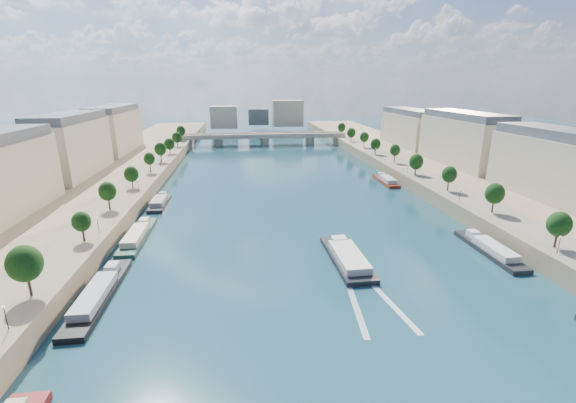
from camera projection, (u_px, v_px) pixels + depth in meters
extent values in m
plane|color=#0B2733|center=(291.00, 208.00, 132.83)|extent=(700.00, 700.00, 0.00)
cube|color=#9E8460|center=(69.00, 209.00, 123.83)|extent=(44.00, 520.00, 5.00)
cube|color=#9E8460|center=(486.00, 194.00, 140.35)|extent=(44.00, 520.00, 5.00)
cube|color=gray|center=(117.00, 200.00, 124.80)|extent=(14.00, 520.00, 0.10)
cube|color=gray|center=(448.00, 189.00, 137.88)|extent=(14.00, 520.00, 0.10)
cylinder|color=#382B1E|center=(30.00, 282.00, 69.45)|extent=(0.50, 0.50, 3.82)
ellipsoid|color=black|center=(26.00, 264.00, 68.39)|extent=(4.80, 4.80, 5.52)
cylinder|color=#382B1E|center=(81.00, 233.00, 92.22)|extent=(0.50, 0.50, 3.82)
ellipsoid|color=black|center=(79.00, 219.00, 91.17)|extent=(4.80, 4.80, 5.52)
cylinder|color=#382B1E|center=(113.00, 203.00, 115.00)|extent=(0.50, 0.50, 3.82)
ellipsoid|color=black|center=(111.00, 192.00, 113.94)|extent=(4.80, 4.80, 5.52)
cylinder|color=#382B1E|center=(134.00, 183.00, 137.77)|extent=(0.50, 0.50, 3.82)
ellipsoid|color=black|center=(132.00, 173.00, 136.71)|extent=(4.80, 4.80, 5.52)
cylinder|color=#382B1E|center=(149.00, 169.00, 160.54)|extent=(0.50, 0.50, 3.82)
ellipsoid|color=black|center=(148.00, 161.00, 159.49)|extent=(4.80, 4.80, 5.52)
cylinder|color=#382B1E|center=(160.00, 158.00, 183.32)|extent=(0.50, 0.50, 3.82)
ellipsoid|color=black|center=(159.00, 151.00, 182.26)|extent=(4.80, 4.80, 5.52)
cylinder|color=#382B1E|center=(169.00, 150.00, 206.09)|extent=(0.50, 0.50, 3.82)
ellipsoid|color=black|center=(168.00, 143.00, 205.03)|extent=(4.80, 4.80, 5.52)
cylinder|color=#382B1E|center=(176.00, 144.00, 228.86)|extent=(0.50, 0.50, 3.82)
ellipsoid|color=black|center=(175.00, 137.00, 227.81)|extent=(4.80, 4.80, 5.52)
cylinder|color=#382B1E|center=(182.00, 138.00, 251.64)|extent=(0.50, 0.50, 3.82)
ellipsoid|color=black|center=(181.00, 133.00, 250.58)|extent=(4.80, 4.80, 5.52)
cylinder|color=#382B1E|center=(551.00, 237.00, 89.66)|extent=(0.50, 0.50, 3.82)
ellipsoid|color=black|center=(555.00, 222.00, 88.60)|extent=(4.80, 4.80, 5.52)
cylinder|color=#382B1E|center=(488.00, 206.00, 112.43)|extent=(0.50, 0.50, 3.82)
ellipsoid|color=black|center=(490.00, 194.00, 111.38)|extent=(4.80, 4.80, 5.52)
cylinder|color=#382B1E|center=(446.00, 185.00, 135.20)|extent=(0.50, 0.50, 3.82)
ellipsoid|color=black|center=(448.00, 175.00, 134.15)|extent=(4.80, 4.80, 5.52)
cylinder|color=#382B1E|center=(417.00, 171.00, 157.98)|extent=(0.50, 0.50, 3.82)
ellipsoid|color=black|center=(417.00, 162.00, 156.92)|extent=(4.80, 4.80, 5.52)
cylinder|color=#382B1E|center=(394.00, 160.00, 180.75)|extent=(0.50, 0.50, 3.82)
ellipsoid|color=black|center=(395.00, 152.00, 179.70)|extent=(4.80, 4.80, 5.52)
cylinder|color=#382B1E|center=(377.00, 151.00, 203.52)|extent=(0.50, 0.50, 3.82)
ellipsoid|color=black|center=(377.00, 144.00, 202.47)|extent=(4.80, 4.80, 5.52)
cylinder|color=#382B1E|center=(363.00, 144.00, 226.30)|extent=(0.50, 0.50, 3.82)
ellipsoid|color=black|center=(363.00, 138.00, 225.24)|extent=(4.80, 4.80, 5.52)
cylinder|color=#382B1E|center=(352.00, 139.00, 249.07)|extent=(0.50, 0.50, 3.82)
ellipsoid|color=black|center=(352.00, 133.00, 248.02)|extent=(4.80, 4.80, 5.52)
cylinder|color=#382B1E|center=(342.00, 134.00, 271.84)|extent=(0.50, 0.50, 3.82)
ellipsoid|color=black|center=(343.00, 129.00, 270.79)|extent=(4.80, 4.80, 5.52)
cylinder|color=black|center=(6.00, 319.00, 58.32)|extent=(0.14, 0.14, 4.00)
sphere|color=#FFE5B2|center=(3.00, 307.00, 57.71)|extent=(0.36, 0.36, 0.36)
cylinder|color=black|center=(98.00, 226.00, 96.28)|extent=(0.14, 0.14, 4.00)
sphere|color=#FFE5B2|center=(97.00, 218.00, 95.66)|extent=(0.36, 0.36, 0.36)
cylinder|color=black|center=(138.00, 186.00, 134.24)|extent=(0.14, 0.14, 4.00)
sphere|color=#FFE5B2|center=(137.00, 180.00, 133.62)|extent=(0.36, 0.36, 0.36)
cylinder|color=black|center=(160.00, 163.00, 172.19)|extent=(0.14, 0.14, 4.00)
sphere|color=#FFE5B2|center=(160.00, 158.00, 171.57)|extent=(0.36, 0.36, 0.36)
cylinder|color=black|center=(175.00, 149.00, 210.15)|extent=(0.14, 0.14, 4.00)
sphere|color=#FFE5B2|center=(174.00, 145.00, 209.53)|extent=(0.36, 0.36, 0.36)
cylinder|color=black|center=(559.00, 246.00, 84.60)|extent=(0.14, 0.14, 4.00)
sphere|color=#FFE5B2|center=(561.00, 237.00, 83.98)|extent=(0.36, 0.36, 0.36)
cylinder|color=black|center=(460.00, 195.00, 122.56)|extent=(0.14, 0.14, 4.00)
sphere|color=#FFE5B2|center=(461.00, 189.00, 121.94)|extent=(0.36, 0.36, 0.36)
cylinder|color=black|center=(408.00, 169.00, 160.51)|extent=(0.14, 0.14, 4.00)
sphere|color=#FFE5B2|center=(408.00, 164.00, 159.89)|extent=(0.36, 0.36, 0.36)
cylinder|color=black|center=(376.00, 153.00, 198.47)|extent=(0.14, 0.14, 4.00)
sphere|color=#FFE5B2|center=(376.00, 148.00, 197.85)|extent=(0.36, 0.36, 0.36)
cylinder|color=black|center=(354.00, 141.00, 236.42)|extent=(0.14, 0.14, 4.00)
sphere|color=#FFE5B2|center=(354.00, 138.00, 235.81)|extent=(0.36, 0.36, 0.36)
cube|color=#BEB492|center=(73.00, 150.00, 157.57)|extent=(16.00, 52.00, 20.00)
cube|color=#474C54|center=(68.00, 121.00, 154.16)|extent=(14.72, 50.44, 3.20)
cube|color=#BEB492|center=(116.00, 133.00, 212.61)|extent=(16.00, 52.00, 20.00)
cube|color=#474C54|center=(113.00, 111.00, 209.20)|extent=(14.72, 50.44, 3.20)
cube|color=#BEB492|center=(563.00, 170.00, 122.03)|extent=(16.00, 52.00, 20.00)
cube|color=#474C54|center=(571.00, 133.00, 118.62)|extent=(14.72, 50.44, 3.20)
cube|color=#BEB492|center=(462.00, 143.00, 177.07)|extent=(16.00, 52.00, 20.00)
cube|color=#474C54|center=(466.00, 117.00, 173.66)|extent=(14.72, 50.44, 3.20)
cube|color=#BEB492|center=(409.00, 129.00, 232.11)|extent=(16.00, 52.00, 20.00)
cube|color=#474C54|center=(411.00, 109.00, 228.69)|extent=(14.72, 50.44, 3.20)
cube|color=#BEB492|center=(224.00, 117.00, 324.54)|extent=(22.00, 18.00, 18.00)
cube|color=#BEB492|center=(287.00, 113.00, 339.75)|extent=(26.00, 20.00, 22.00)
cube|color=#474C54|center=(258.00, 117.00, 352.29)|extent=(18.00, 16.00, 14.00)
cube|color=#C1B79E|center=(265.00, 136.00, 266.74)|extent=(112.00, 11.00, 2.20)
cube|color=#C1B79E|center=(265.00, 135.00, 261.56)|extent=(112.00, 0.80, 0.90)
cube|color=#C1B79E|center=(264.00, 133.00, 271.04)|extent=(112.00, 0.80, 0.90)
cylinder|color=#C1B79E|center=(218.00, 142.00, 264.16)|extent=(6.40, 6.40, 5.00)
cylinder|color=#C1B79E|center=(265.00, 141.00, 267.83)|extent=(6.40, 6.40, 5.00)
cylinder|color=#C1B79E|center=(310.00, 141.00, 271.50)|extent=(6.40, 6.40, 5.00)
cube|color=#C1B79E|center=(188.00, 143.00, 261.87)|extent=(6.00, 12.00, 5.00)
cube|color=#C1B79E|center=(338.00, 140.00, 273.79)|extent=(6.00, 12.00, 5.00)
cube|color=black|center=(346.00, 259.00, 93.28)|extent=(7.84, 25.62, 1.82)
cube|color=silver|center=(349.00, 256.00, 90.84)|extent=(6.33, 16.68, 1.64)
cube|color=silver|center=(339.00, 240.00, 100.00)|extent=(3.70, 3.14, 1.80)
cube|color=silver|center=(353.00, 298.00, 76.87)|extent=(3.78, 25.99, 0.04)
cube|color=silver|center=(384.00, 296.00, 77.61)|extent=(4.93, 25.90, 0.04)
cube|color=black|center=(100.00, 296.00, 77.31)|extent=(5.00, 29.64, 1.80)
cube|color=#A4A9AF|center=(94.00, 294.00, 74.56)|extent=(4.10, 16.30, 1.60)
cube|color=#A4A9AF|center=(112.00, 268.00, 85.22)|extent=(2.50, 3.56, 1.80)
cube|color=#1C4736|center=(138.00, 238.00, 106.53)|extent=(5.00, 27.25, 1.80)
cube|color=beige|center=(135.00, 235.00, 103.96)|extent=(4.10, 14.99, 1.60)
cube|color=beige|center=(144.00, 221.00, 113.76)|extent=(2.50, 3.27, 1.80)
cube|color=#29282B|center=(160.00, 204.00, 136.21)|extent=(5.00, 20.20, 1.80)
cube|color=#95949C|center=(159.00, 201.00, 134.17)|extent=(4.10, 11.11, 1.60)
cube|color=#95949C|center=(163.00, 194.00, 141.43)|extent=(2.50, 2.42, 1.80)
cube|color=#232426|center=(489.00, 251.00, 97.77)|extent=(5.00, 24.89, 1.80)
cube|color=white|center=(495.00, 248.00, 95.38)|extent=(4.10, 13.69, 1.60)
cube|color=white|center=(473.00, 234.00, 104.32)|extent=(2.50, 2.99, 1.80)
cube|color=maroon|center=(386.00, 182.00, 166.54)|extent=(5.00, 20.85, 1.80)
cube|color=silver|center=(388.00, 179.00, 164.46)|extent=(4.10, 11.47, 1.60)
cube|color=silver|center=(381.00, 175.00, 171.95)|extent=(2.50, 2.50, 1.80)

